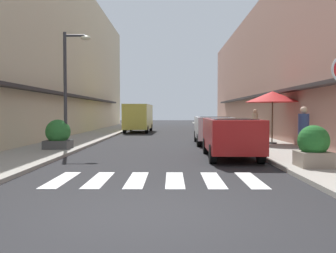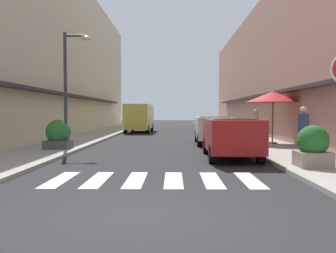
% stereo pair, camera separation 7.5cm
% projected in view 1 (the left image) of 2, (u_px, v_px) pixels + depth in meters
% --- Properties ---
extents(ground_plane, '(102.77, 102.77, 0.00)m').
position_uv_depth(ground_plane, '(166.00, 137.00, 24.57)').
color(ground_plane, '#232326').
extents(sidewalk_left, '(2.86, 65.40, 0.12)m').
position_uv_depth(sidewalk_left, '(92.00, 136.00, 24.62)').
color(sidewalk_left, '#9E998E').
rests_on(sidewalk_left, ground_plane).
extents(sidewalk_right, '(2.86, 65.40, 0.12)m').
position_uv_depth(sidewalk_right, '(240.00, 136.00, 24.52)').
color(sidewalk_right, '#9E998E').
rests_on(sidewalk_right, ground_plane).
extents(building_row_left, '(5.50, 44.04, 11.85)m').
position_uv_depth(building_row_left, '(41.00, 53.00, 25.76)').
color(building_row_left, beige).
rests_on(building_row_left, ground_plane).
extents(building_row_right, '(5.50, 44.04, 9.51)m').
position_uv_depth(building_row_right, '(292.00, 69.00, 25.62)').
color(building_row_right, '#A87A6B').
rests_on(building_row_right, ground_plane).
extents(crosswalk, '(5.20, 2.20, 0.01)m').
position_uv_depth(crosswalk, '(156.00, 180.00, 8.99)').
color(crosswalk, silver).
rests_on(crosswalk, ground_plane).
extents(parked_car_near, '(1.88, 4.41, 1.47)m').
position_uv_depth(parked_car_near, '(231.00, 133.00, 13.25)').
color(parked_car_near, maroon).
rests_on(parked_car_near, ground_plane).
extents(parked_car_mid, '(1.88, 4.43, 1.47)m').
position_uv_depth(parked_car_mid, '(213.00, 127.00, 19.15)').
color(parked_car_mid, silver).
rests_on(parked_car_mid, ground_plane).
extents(delivery_van, '(2.15, 5.46, 2.37)m').
position_uv_depth(delivery_van, '(138.00, 116.00, 30.46)').
color(delivery_van, '#D8CC4C').
rests_on(delivery_van, ground_plane).
extents(street_lamp, '(1.19, 0.28, 5.00)m').
position_uv_depth(street_lamp, '(70.00, 77.00, 15.43)').
color(street_lamp, '#38383D').
rests_on(street_lamp, sidewalk_left).
extents(cafe_umbrella, '(2.72, 2.72, 2.63)m').
position_uv_depth(cafe_umbrella, '(272.00, 97.00, 18.06)').
color(cafe_umbrella, '#262626').
rests_on(cafe_umbrella, sidewalk_right).
extents(planter_corner, '(0.91, 0.91, 1.21)m').
position_uv_depth(planter_corner, '(313.00, 147.00, 10.42)').
color(planter_corner, gray).
rests_on(planter_corner, sidewalk_right).
extents(planter_midblock, '(1.06, 1.06, 1.26)m').
position_uv_depth(planter_midblock, '(58.00, 135.00, 15.59)').
color(planter_midblock, '#4C4C4C').
rests_on(planter_midblock, sidewalk_left).
extents(planter_far, '(0.89, 0.89, 1.00)m').
position_uv_depth(planter_far, '(256.00, 130.00, 22.43)').
color(planter_far, gray).
rests_on(planter_far, sidewalk_right).
extents(pedestrian_walking_near, '(0.34, 0.34, 1.76)m').
position_uv_depth(pedestrian_walking_near, '(303.00, 132.00, 11.61)').
color(pedestrian_walking_near, '#282B33').
rests_on(pedestrian_walking_near, sidewalk_right).
extents(pedestrian_walking_far, '(0.34, 0.34, 1.76)m').
position_uv_depth(pedestrian_walking_far, '(255.00, 124.00, 20.22)').
color(pedestrian_walking_far, '#282B33').
rests_on(pedestrian_walking_far, sidewalk_right).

